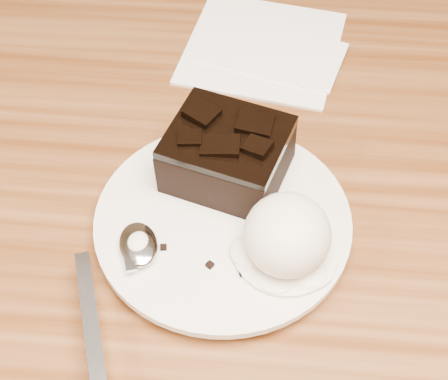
# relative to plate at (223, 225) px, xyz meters

# --- Properties ---
(plate) EXTENTS (0.20, 0.20, 0.02)m
(plate) POSITION_rel_plate_xyz_m (0.00, 0.00, 0.00)
(plate) COLOR silver
(plate) RESTS_ON dining_table
(brownie) EXTENTS (0.11, 0.10, 0.04)m
(brownie) POSITION_rel_plate_xyz_m (-0.00, 0.05, 0.03)
(brownie) COLOR black
(brownie) RESTS_ON plate
(ice_cream_scoop) EXTENTS (0.07, 0.07, 0.05)m
(ice_cream_scoop) POSITION_rel_plate_xyz_m (0.05, -0.03, 0.03)
(ice_cream_scoop) COLOR white
(ice_cream_scoop) RESTS_ON plate
(melt_puddle) EXTENTS (0.08, 0.08, 0.00)m
(melt_puddle) POSITION_rel_plate_xyz_m (0.05, -0.03, 0.01)
(melt_puddle) COLOR white
(melt_puddle) RESTS_ON plate
(spoon) EXTENTS (0.08, 0.17, 0.01)m
(spoon) POSITION_rel_plate_xyz_m (-0.06, -0.04, 0.01)
(spoon) COLOR silver
(spoon) RESTS_ON plate
(napkin) EXTENTS (0.17, 0.17, 0.01)m
(napkin) POSITION_rel_plate_xyz_m (0.02, 0.23, -0.01)
(napkin) COLOR white
(napkin) RESTS_ON dining_table
(crumb_a) EXTENTS (0.01, 0.01, 0.00)m
(crumb_a) POSITION_rel_plate_xyz_m (-0.01, 0.01, 0.01)
(crumb_a) COLOR black
(crumb_a) RESTS_ON plate
(crumb_b) EXTENTS (0.01, 0.01, 0.00)m
(crumb_b) POSITION_rel_plate_xyz_m (-0.04, -0.03, 0.01)
(crumb_b) COLOR black
(crumb_b) RESTS_ON plate
(crumb_c) EXTENTS (0.01, 0.01, 0.00)m
(crumb_c) POSITION_rel_plate_xyz_m (0.02, -0.05, 0.01)
(crumb_c) COLOR black
(crumb_c) RESTS_ON plate
(crumb_d) EXTENTS (0.01, 0.01, 0.00)m
(crumb_d) POSITION_rel_plate_xyz_m (-0.01, -0.05, 0.01)
(crumb_d) COLOR black
(crumb_d) RESTS_ON plate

